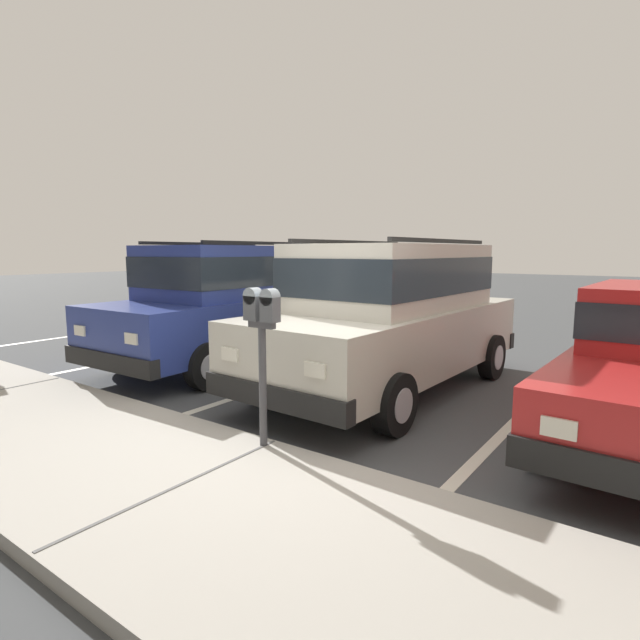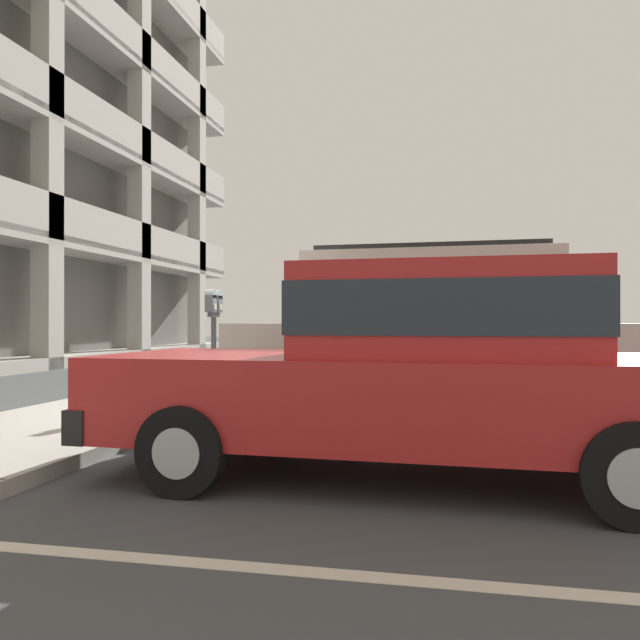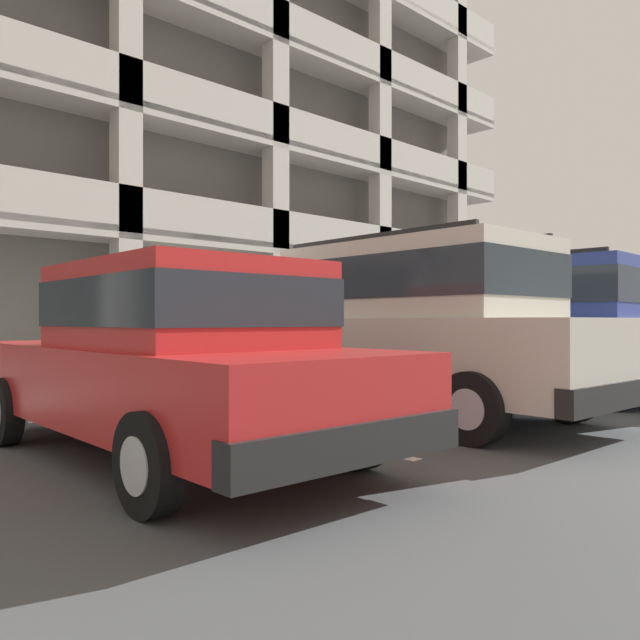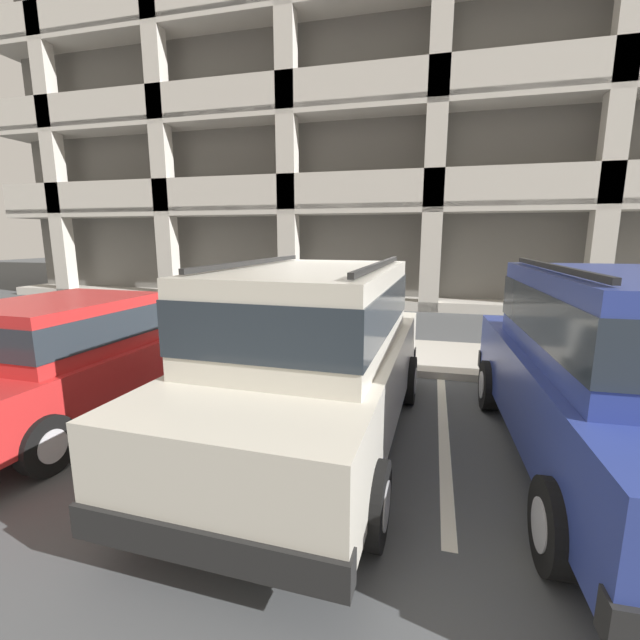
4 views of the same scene
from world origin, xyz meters
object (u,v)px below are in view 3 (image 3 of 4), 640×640
(red_sedan, at_px, (172,356))
(dark_hatchback, at_px, (532,322))
(parking_garage, at_px, (44,103))
(parking_meter_far, at_px, (490,319))
(parking_meter_near, at_px, (255,314))
(silver_suv, at_px, (412,322))

(red_sedan, bearing_deg, dark_hatchback, 2.60)
(red_sedan, height_order, parking_garage, parking_garage)
(parking_meter_far, bearing_deg, parking_garage, 113.34)
(parking_meter_far, relative_size, parking_garage, 0.05)
(parking_meter_near, distance_m, parking_garage, 13.42)
(red_sedan, relative_size, dark_hatchback, 0.94)
(parking_meter_far, bearing_deg, silver_suv, -156.48)
(red_sedan, relative_size, parking_meter_near, 3.14)
(red_sedan, distance_m, parking_meter_far, 9.74)
(silver_suv, bearing_deg, dark_hatchback, 2.93)
(parking_meter_near, bearing_deg, parking_meter_far, -0.23)
(dark_hatchback, distance_m, parking_meter_near, 4.11)
(red_sedan, xyz_separation_m, parking_garage, (4.26, 14.51, 6.71))
(silver_suv, relative_size, parking_garage, 0.15)
(red_sedan, height_order, parking_meter_near, parking_meter_near)
(dark_hatchback, distance_m, parking_meter_far, 4.20)
(dark_hatchback, height_order, parking_meter_far, dark_hatchback)
(red_sedan, xyz_separation_m, parking_meter_near, (2.98, 2.75, 0.38))
(parking_meter_near, relative_size, parking_garage, 0.05)
(parking_garage, bearing_deg, dark_hatchback, -82.77)
(silver_suv, distance_m, parking_meter_near, 2.74)
(silver_suv, height_order, parking_meter_near, silver_suv)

